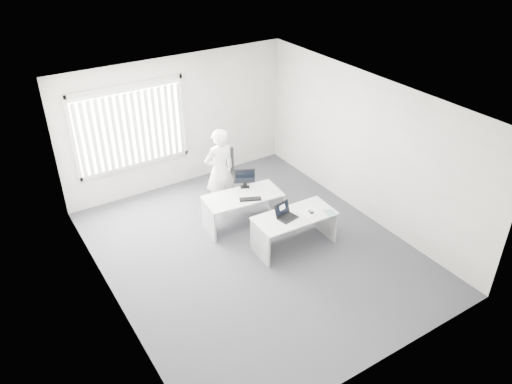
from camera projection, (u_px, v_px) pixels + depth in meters
ground at (254, 251)px, 8.94m from camera, size 6.00×6.00×0.00m
wall_back at (177, 123)px, 10.39m from camera, size 5.00×0.02×2.80m
wall_front at (386, 287)px, 6.05m from camera, size 5.00×0.02×2.80m
wall_left at (105, 230)px, 7.07m from camera, size 0.02×6.00×2.80m
wall_right at (366, 148)px, 9.37m from camera, size 0.02×6.00×2.80m
ceiling at (254, 103)px, 7.50m from camera, size 5.00×6.00×0.02m
window at (131, 127)px, 9.82m from camera, size 2.32×0.06×1.76m
blinds at (132, 129)px, 9.80m from camera, size 2.20×0.10×1.50m
desk_near at (294, 224)px, 8.83m from camera, size 1.48×0.74×0.66m
desk_far at (243, 204)px, 9.40m from camera, size 1.51×0.82×0.66m
office_chair at (230, 181)px, 10.49m from camera, size 0.62×0.62×0.98m
person at (220, 171)px, 9.68m from camera, size 0.65×0.43×1.76m
laptop at (288, 212)px, 8.58m from camera, size 0.38×0.35×0.26m
paper_sheet at (310, 211)px, 8.84m from camera, size 0.35×0.28×0.00m
mouse at (311, 211)px, 8.80m from camera, size 0.08×0.11×0.04m
booklet at (331, 213)px, 8.79m from camera, size 0.20×0.25×0.01m
keyboard at (250, 199)px, 9.18m from camera, size 0.42×0.29×0.02m
monitor at (245, 178)px, 9.47m from camera, size 0.40×0.27×0.39m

